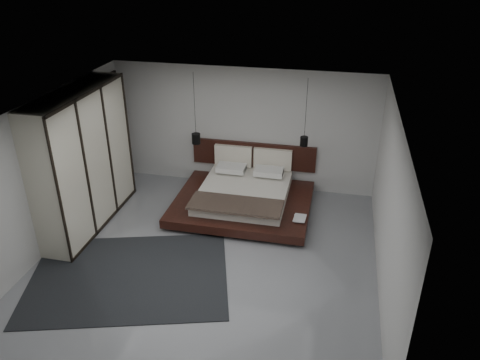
% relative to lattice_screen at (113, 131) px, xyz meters
% --- Properties ---
extents(floor, '(6.00, 6.00, 0.00)m').
position_rel_lattice_screen_xyz_m(floor, '(2.95, -2.45, -1.30)').
color(floor, gray).
rests_on(floor, ground).
extents(ceiling, '(6.00, 6.00, 0.00)m').
position_rel_lattice_screen_xyz_m(ceiling, '(2.95, -2.45, 1.50)').
color(ceiling, white).
rests_on(ceiling, wall_back).
extents(wall_back, '(6.00, 0.00, 6.00)m').
position_rel_lattice_screen_xyz_m(wall_back, '(2.95, 0.55, 0.10)').
color(wall_back, '#B9B9B6').
rests_on(wall_back, floor).
extents(wall_front, '(6.00, 0.00, 6.00)m').
position_rel_lattice_screen_xyz_m(wall_front, '(2.95, -5.45, 0.10)').
color(wall_front, '#B9B9B6').
rests_on(wall_front, floor).
extents(wall_left, '(0.00, 6.00, 6.00)m').
position_rel_lattice_screen_xyz_m(wall_left, '(-0.05, -2.45, 0.10)').
color(wall_left, '#B9B9B6').
rests_on(wall_left, floor).
extents(wall_right, '(0.00, 6.00, 6.00)m').
position_rel_lattice_screen_xyz_m(wall_right, '(5.95, -2.45, 0.10)').
color(wall_right, '#B9B9B6').
rests_on(wall_right, floor).
extents(lattice_screen, '(0.05, 0.90, 2.60)m').
position_rel_lattice_screen_xyz_m(lattice_screen, '(0.00, 0.00, 0.00)').
color(lattice_screen, black).
rests_on(lattice_screen, floor).
extents(bed, '(2.87, 2.43, 1.09)m').
position_rel_lattice_screen_xyz_m(bed, '(3.20, -0.55, -1.01)').
color(bed, black).
rests_on(bed, floor).
extents(book_lower, '(0.25, 0.29, 0.02)m').
position_rel_lattice_screen_xyz_m(book_lower, '(4.38, -1.21, -1.02)').
color(book_lower, '#99724C').
rests_on(book_lower, bed).
extents(book_upper, '(0.25, 0.34, 0.02)m').
position_rel_lattice_screen_xyz_m(book_upper, '(4.36, -1.24, -1.00)').
color(book_upper, '#99724C').
rests_on(book_upper, book_lower).
extents(pendant_left, '(0.19, 0.19, 1.59)m').
position_rel_lattice_screen_xyz_m(pendant_left, '(2.02, -0.09, 0.03)').
color(pendant_left, black).
rests_on(pendant_left, ceiling).
extents(pendant_right, '(0.16, 0.16, 1.43)m').
position_rel_lattice_screen_xyz_m(pendant_right, '(4.38, -0.09, 0.18)').
color(pendant_right, black).
rests_on(pendant_right, ceiling).
extents(wardrobe, '(0.66, 2.82, 2.77)m').
position_rel_lattice_screen_xyz_m(wardrobe, '(0.25, -1.78, 0.09)').
color(wardrobe, beige).
rests_on(wardrobe, floor).
extents(rug, '(3.90, 3.24, 0.01)m').
position_rel_lattice_screen_xyz_m(rug, '(1.75, -3.30, -1.29)').
color(rug, black).
rests_on(rug, floor).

